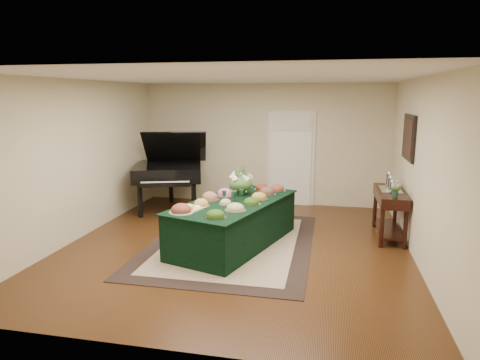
% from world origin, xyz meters
% --- Properties ---
extents(ground, '(6.00, 6.00, 0.00)m').
position_xyz_m(ground, '(0.00, 0.00, 0.00)').
color(ground, black).
rests_on(ground, ground).
extents(area_rug, '(2.64, 3.70, 0.01)m').
position_xyz_m(area_rug, '(-0.11, 0.12, 0.01)').
color(area_rug, black).
rests_on(area_rug, ground).
extents(kitchen_doorway, '(1.05, 0.07, 2.10)m').
position_xyz_m(kitchen_doorway, '(0.60, 2.97, 1.02)').
color(kitchen_doorway, silver).
rests_on(kitchen_doorway, ground).
extents(buffet_table, '(1.87, 2.74, 0.75)m').
position_xyz_m(buffet_table, '(-0.04, 0.05, 0.38)').
color(buffet_table, black).
rests_on(buffet_table, ground).
extents(food_platters, '(1.53, 2.34, 0.13)m').
position_xyz_m(food_platters, '(-0.05, 0.12, 0.80)').
color(food_platters, silver).
rests_on(food_platters, buffet_table).
extents(cutting_board, '(0.44, 0.44, 0.10)m').
position_xyz_m(cutting_board, '(-0.58, -0.55, 0.78)').
color(cutting_board, tan).
rests_on(cutting_board, buffet_table).
extents(green_goblets, '(0.33, 0.25, 0.18)m').
position_xyz_m(green_goblets, '(-0.05, 0.05, 0.84)').
color(green_goblets, '#153622').
rests_on(green_goblets, buffet_table).
extents(floral_centerpiece, '(0.43, 0.43, 0.43)m').
position_xyz_m(floral_centerpiece, '(-0.03, 0.51, 1.00)').
color(floral_centerpiece, '#153622').
rests_on(floral_centerpiece, buffet_table).
extents(grand_piano, '(1.77, 1.96, 1.72)m').
position_xyz_m(grand_piano, '(-1.91, 1.98, 0.86)').
color(grand_piano, black).
rests_on(grand_piano, ground).
extents(wicker_basket, '(0.41, 0.41, 0.26)m').
position_xyz_m(wicker_basket, '(-0.92, 1.28, 0.13)').
color(wicker_basket, '#A26C41').
rests_on(wicker_basket, ground).
extents(mahogany_sideboard, '(0.45, 1.33, 0.83)m').
position_xyz_m(mahogany_sideboard, '(2.50, 0.99, 0.64)').
color(mahogany_sideboard, black).
rests_on(mahogany_sideboard, ground).
extents(tea_service, '(0.34, 0.74, 0.30)m').
position_xyz_m(tea_service, '(2.50, 1.02, 0.94)').
color(tea_service, silver).
rests_on(tea_service, mahogany_sideboard).
extents(pink_bouquet, '(0.18, 0.18, 0.23)m').
position_xyz_m(pink_bouquet, '(2.50, 0.49, 0.98)').
color(pink_bouquet, '#153622').
rests_on(pink_bouquet, mahogany_sideboard).
extents(wall_painting, '(0.05, 0.95, 0.75)m').
position_xyz_m(wall_painting, '(2.72, 0.99, 1.75)').
color(wall_painting, black).
rests_on(wall_painting, ground).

